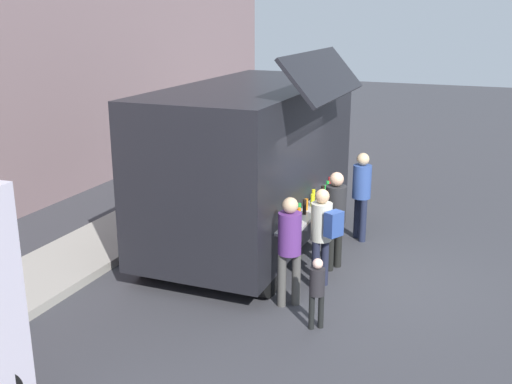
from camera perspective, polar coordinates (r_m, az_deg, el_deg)
The scene contains 8 objects.
ground_plane at distance 10.75m, azimuth 9.20°, elevation -7.61°, with size 60.00×60.00×0.00m, color #38383D.
food_truck_main at distance 11.51m, azimuth -0.24°, elevation 3.01°, with size 5.52×3.05×3.72m.
trash_bin at distance 16.57m, azimuth -1.89°, elevation 3.04°, with size 0.60×0.60×1.00m, color #305D38.
customer_front_ordering at distance 10.57m, azimuth 7.37°, elevation -1.92°, with size 0.57×0.39×1.75m.
customer_mid_with_backpack at distance 9.83m, azimuth 6.28°, elevation -3.42°, with size 0.45×0.55×1.67m.
customer_rear_waiting at distance 9.19m, azimuth 3.15°, elevation -4.69°, with size 0.35×0.35×1.73m.
customer_extra_browsing at distance 12.03m, azimuth 9.82°, elevation 0.32°, with size 0.36×0.36×1.76m.
child_near_queue at distance 8.71m, azimuth 5.71°, elevation -8.82°, with size 0.22×0.22×1.07m.
Camera 1 is at (-9.60, -2.09, 4.35)m, focal length 42.87 mm.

